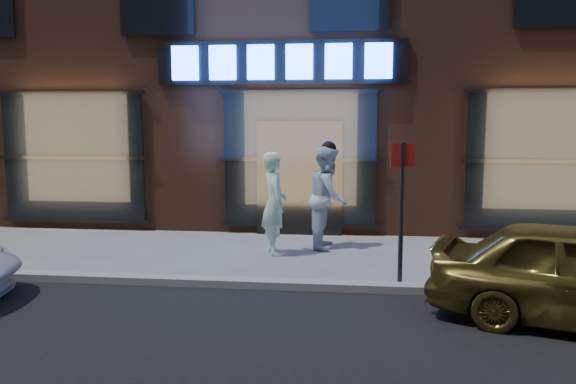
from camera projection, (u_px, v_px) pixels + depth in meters
name	position (u px, v px, depth m)	size (l,w,h in m)	color
ground	(273.00, 288.00, 8.08)	(90.00, 90.00, 0.00)	slate
curb	(273.00, 284.00, 8.07)	(60.00, 0.25, 0.12)	gray
storefront_building	(314.00, 20.00, 15.31)	(30.20, 8.28, 10.30)	#54301E
man_bowtie	(274.00, 203.00, 10.07)	(0.68, 0.44, 1.85)	#BFFBE3
man_cap	(328.00, 197.00, 10.62)	(0.94, 0.73, 1.93)	white
sign_post	(402.00, 201.00, 7.89)	(0.34, 0.07, 2.11)	#262628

